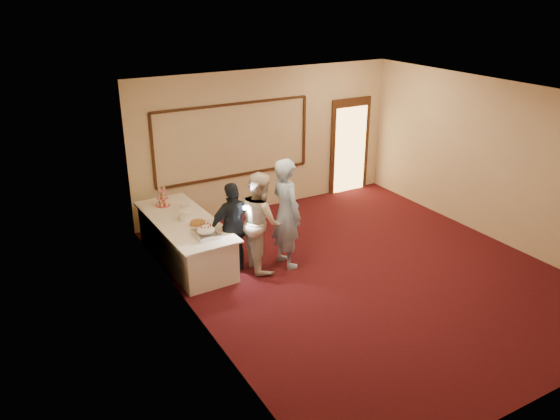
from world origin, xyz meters
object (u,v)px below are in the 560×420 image
object	(u,v)px
pavlova_tray	(206,231)
plate_stack_b	(185,208)
plate_stack_a	(185,215)
man	(286,213)
woman	(260,221)
guest	(234,227)
cupcake_stand	(162,199)
buffet_table	(185,240)
tart	(198,223)

from	to	relation	value
pavlova_tray	plate_stack_b	size ratio (longest dim) A/B	2.42
plate_stack_a	man	xyz separation A→B (m)	(1.44, -1.03, 0.11)
man	plate_stack_a	bearing A→B (deg)	52.44
pavlova_tray	plate_stack_a	distance (m)	0.80
woman	guest	xyz separation A→B (m)	(-0.43, 0.14, -0.07)
cupcake_stand	guest	bearing A→B (deg)	-65.89
buffet_table	man	distance (m)	1.88
buffet_table	cupcake_stand	bearing A→B (deg)	96.91
cupcake_stand	tart	distance (m)	1.17
plate_stack_a	pavlova_tray	bearing A→B (deg)	-85.34
buffet_table	man	size ratio (longest dim) A/B	1.35
pavlova_tray	woman	world-z (taller)	woman
cupcake_stand	man	distance (m)	2.42
tart	pavlova_tray	bearing A→B (deg)	-95.18
woman	guest	size ratio (longest dim) A/B	1.09
pavlova_tray	woman	xyz separation A→B (m)	(0.95, -0.10, 0.02)
cupcake_stand	woman	world-z (taller)	woman
plate_stack_b	pavlova_tray	bearing A→B (deg)	-93.09
plate_stack_b	guest	bearing A→B (deg)	-66.83
tart	man	xyz separation A→B (m)	(1.34, -0.70, 0.17)
buffet_table	tart	distance (m)	0.53
buffet_table	pavlova_tray	bearing A→B (deg)	-83.36
plate_stack_a	tart	xyz separation A→B (m)	(0.11, -0.32, -0.06)
buffet_table	plate_stack_b	size ratio (longest dim) A/B	12.34
tart	guest	distance (m)	0.65
buffet_table	plate_stack_b	xyz separation A→B (m)	(0.15, 0.31, 0.47)
woman	buffet_table	bearing A→B (deg)	55.83
plate_stack_b	man	xyz separation A→B (m)	(1.32, -1.33, 0.11)
pavlova_tray	woman	bearing A→B (deg)	-6.15
tart	woman	size ratio (longest dim) A/B	0.17
woman	cupcake_stand	bearing A→B (deg)	40.00
plate_stack_a	man	size ratio (longest dim) A/B	0.11
pavlova_tray	man	distance (m)	1.40
plate_stack_a	man	distance (m)	1.78
pavlova_tray	tart	xyz separation A→B (m)	(0.04, 0.48, -0.05)
pavlova_tray	plate_stack_a	bearing A→B (deg)	94.66
plate_stack_a	man	bearing A→B (deg)	-35.37
buffet_table	cupcake_stand	xyz separation A→B (m)	(-0.10, 0.83, 0.52)
cupcake_stand	man	size ratio (longest dim) A/B	0.20
plate_stack_b	man	world-z (taller)	man
tart	man	distance (m)	1.52
man	guest	bearing A→B (deg)	70.94
plate_stack_a	plate_stack_b	size ratio (longest dim) A/B	0.99
tart	man	bearing A→B (deg)	-27.80
pavlova_tray	tart	bearing A→B (deg)	84.82
tart	woman	xyz separation A→B (m)	(0.90, -0.58, 0.07)
plate_stack_a	tart	bearing A→B (deg)	-71.35
pavlova_tray	woman	distance (m)	0.95
pavlova_tray	cupcake_stand	bearing A→B (deg)	96.78
plate_stack_a	tart	distance (m)	0.34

